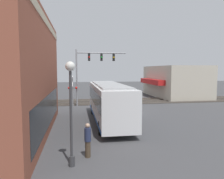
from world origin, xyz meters
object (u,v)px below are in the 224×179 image
parked_car_grey (120,90)px  pedestrian_by_lamp (88,140)px  city_bus (109,101)px  crossing_signal (73,88)px  pedestrian_near_bus (121,106)px  streetlamp (71,105)px  parked_car_black (111,94)px

parked_car_grey → pedestrian_by_lamp: (-28.97, 7.61, 0.24)m
city_bus → crossing_signal: crossing_signal is taller
pedestrian_near_bus → pedestrian_by_lamp: bearing=159.5°
parked_car_grey → pedestrian_near_bus: size_ratio=2.87×
streetlamp → parked_car_black: bearing=-13.4°
parked_car_grey → pedestrian_by_lamp: size_ratio=2.73×
parked_car_grey → pedestrian_near_bus: pedestrian_near_bus is taller
crossing_signal → parked_car_grey: 15.37m
pedestrian_near_bus → pedestrian_by_lamp: 11.33m
streetlamp → parked_car_black: size_ratio=1.04×
pedestrian_near_bus → crossing_signal: bearing=40.9°
parked_car_black → pedestrian_by_lamp: (-22.67, 4.81, 0.25)m
pedestrian_by_lamp → crossing_signal: bearing=3.5°
crossing_signal → streetlamp: size_ratio=0.78×
city_bus → parked_car_black: 15.34m
streetlamp → pedestrian_near_bus: size_ratio=2.88×
city_bus → parked_car_grey: (21.38, -5.40, -1.16)m
city_bus → pedestrian_near_bus: bearing=-30.1°
streetlamp → parked_car_black: 24.38m
parked_car_grey → city_bus: bearing=165.8°
crossing_signal → streetlamp: (-17.30, -0.21, 0.63)m
pedestrian_near_bus → parked_car_grey: bearing=-11.2°
pedestrian_by_lamp → city_bus: bearing=-16.3°
city_bus → pedestrian_near_bus: size_ratio=6.65×
parked_car_black → pedestrian_near_bus: bearing=176.0°
streetlamp → pedestrian_by_lamp: size_ratio=2.74×
streetlamp → parked_car_grey: streetlamp is taller
parked_car_grey → pedestrian_near_bus: (-18.36, 3.65, 0.18)m
city_bus → parked_car_grey: bearing=-14.2°
parked_car_black → streetlamp: bearing=166.6°
city_bus → streetlamp: (-8.54, 3.02, 1.09)m
city_bus → pedestrian_by_lamp: bearing=163.7°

